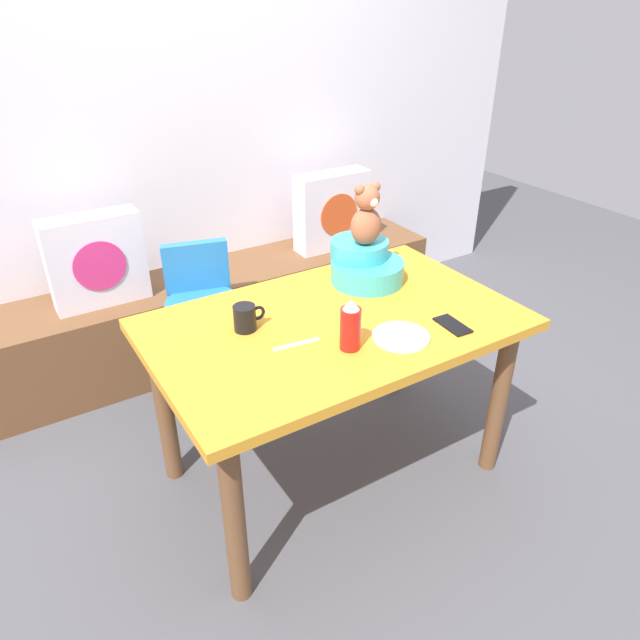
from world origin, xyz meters
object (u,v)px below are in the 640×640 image
Objects in this scene: highchair at (203,307)px; teddy_bear at (367,216)px; pillow_floral_right at (332,211)px; infant_seat_teal at (364,264)px; ketchup_bottle at (350,326)px; coffee_mug at (245,318)px; pillow_floral_left at (96,261)px; dining_table at (334,344)px; cell_phone at (453,325)px; dinner_plate_near at (401,337)px.

highchair is 0.89m from teddy_bear.
pillow_floral_right is 1.04m from infant_seat_teal.
infant_seat_teal is 1.78× the size of ketchup_bottle.
pillow_floral_left is at bearing 105.33° from coffee_mug.
coffee_mug is at bearing 129.47° from ketchup_bottle.
dining_table is (0.59, -1.15, -0.05)m from pillow_floral_left.
coffee_mug is at bearing -74.67° from pillow_floral_left.
teddy_bear reaches higher than cell_phone.
dinner_plate_near is (0.43, -0.34, -0.04)m from coffee_mug.
dinner_plate_near reaches higher than dining_table.
teddy_bear is 1.74× the size of cell_phone.
dining_table is at bearing -62.83° from pillow_floral_left.
ketchup_bottle reaches higher than infant_seat_teal.
coffee_mug is 0.83× the size of cell_phone.
coffee_mug is (-0.59, -0.11, -0.02)m from infant_seat_teal.
coffee_mug is at bearing -95.89° from highchair.
dining_table is at bearing 118.67° from dinner_plate_near.
pillow_floral_left is at bearing -53.25° from cell_phone.
coffee_mug is (-1.04, -1.04, 0.11)m from pillow_floral_right.
infant_seat_teal is 2.75× the size of coffee_mug.
coffee_mug is (-0.06, -0.63, 0.27)m from highchair.
ketchup_bottle reaches higher than pillow_floral_right.
teddy_bear is (0.00, -0.00, 0.21)m from infant_seat_teal.
coffee_mug is (-0.30, 0.11, 0.15)m from dining_table.
highchair reaches higher than dining_table.
cell_phone is at bearing -38.07° from dining_table.
coffee_mug is at bearing -169.55° from teddy_bear.
dining_table is at bearing -34.57° from cell_phone.
ketchup_bottle is at bearing -120.69° from pillow_floral_right.
pillow_floral_left reaches higher than coffee_mug.
pillow_floral_left is 1.33× the size of infant_seat_teal.
coffee_mug is 0.60× the size of dinner_plate_near.
dinner_plate_near reaches higher than cell_phone.
highchair is at bearing 110.78° from dinner_plate_near.
infant_seat_teal reaches higher than dinner_plate_near.
ketchup_bottle is at bearing -7.16° from cell_phone.
teddy_bear is at bearing -80.83° from cell_phone.
infant_seat_teal is 1.32× the size of teddy_bear.
pillow_floral_left is 1.56m from dinner_plate_near.
cell_phone is (-0.40, -1.41, 0.06)m from pillow_floral_right.
dining_table is (-0.73, -1.15, -0.05)m from pillow_floral_right.
cell_phone is at bearing -56.75° from pillow_floral_left.
pillow_floral_left reaches higher than highchair.
teddy_bear reaches higher than dinner_plate_near.
cell_phone is (0.58, -1.00, 0.22)m from highchair.
pillow_floral_left is 1.69m from cell_phone.
ketchup_bottle is at bearing -130.65° from infant_seat_teal.
dinner_plate_near is at bearing -5.43° from cell_phone.
infant_seat_teal is at bearing -44.32° from highchair.
infant_seat_teal reaches higher than highchair.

